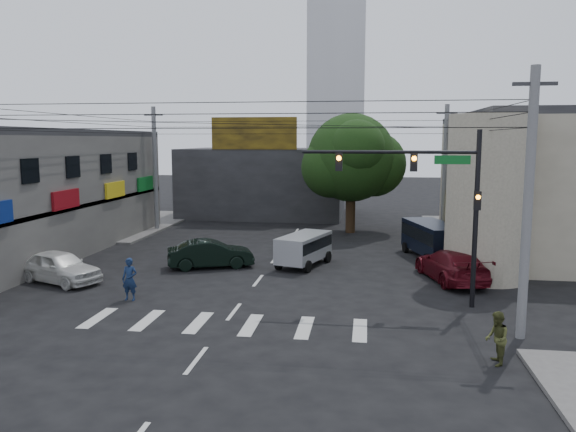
% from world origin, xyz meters
% --- Properties ---
extents(ground, '(160.00, 160.00, 0.00)m').
position_xyz_m(ground, '(0.00, 0.00, 0.00)').
color(ground, black).
rests_on(ground, ground).
extents(sidewalk_far_left, '(16.00, 16.00, 0.15)m').
position_xyz_m(sidewalk_far_left, '(-18.00, 18.00, 0.07)').
color(sidewalk_far_left, '#514F4C').
rests_on(sidewalk_far_left, ground).
extents(sidewalk_far_right, '(16.00, 16.00, 0.15)m').
position_xyz_m(sidewalk_far_right, '(18.00, 18.00, 0.07)').
color(sidewalk_far_right, '#514F4C').
rests_on(sidewalk_far_right, ground).
extents(building_right, '(14.00, 18.00, 8.00)m').
position_xyz_m(building_right, '(18.00, 13.00, 4.00)').
color(building_right, gray).
rests_on(building_right, ground).
extents(corner_column, '(4.00, 4.00, 8.00)m').
position_xyz_m(corner_column, '(11.00, 4.00, 4.00)').
color(corner_column, gray).
rests_on(corner_column, ground).
extents(building_far, '(14.00, 10.00, 6.00)m').
position_xyz_m(building_far, '(-4.00, 26.00, 3.00)').
color(building_far, '#232326').
rests_on(building_far, ground).
extents(billboard, '(7.00, 0.30, 2.60)m').
position_xyz_m(billboard, '(-4.00, 21.10, 7.30)').
color(billboard, olive).
rests_on(billboard, building_far).
extents(tower_distant, '(9.00, 9.00, 44.00)m').
position_xyz_m(tower_distant, '(0.00, 70.00, 22.00)').
color(tower_distant, silver).
rests_on(tower_distant, ground).
extents(street_tree, '(6.40, 6.40, 8.70)m').
position_xyz_m(street_tree, '(4.00, 17.00, 5.47)').
color(street_tree, black).
rests_on(street_tree, ground).
extents(traffic_gantry, '(7.10, 0.35, 7.20)m').
position_xyz_m(traffic_gantry, '(7.82, -1.00, 4.83)').
color(traffic_gantry, black).
rests_on(traffic_gantry, ground).
extents(utility_pole_near_right, '(0.32, 0.32, 9.20)m').
position_xyz_m(utility_pole_near_right, '(10.50, -4.50, 4.60)').
color(utility_pole_near_right, '#59595B').
rests_on(utility_pole_near_right, ground).
extents(utility_pole_far_left, '(0.32, 0.32, 9.20)m').
position_xyz_m(utility_pole_far_left, '(-10.50, 16.00, 4.60)').
color(utility_pole_far_left, '#59595B').
rests_on(utility_pole_far_left, ground).
extents(utility_pole_far_right, '(0.32, 0.32, 9.20)m').
position_xyz_m(utility_pole_far_right, '(10.50, 16.00, 4.60)').
color(utility_pole_far_right, '#59595B').
rests_on(utility_pole_far_right, ground).
extents(dark_sedan, '(4.61, 5.58, 1.49)m').
position_xyz_m(dark_sedan, '(-3.05, 4.45, 0.75)').
color(dark_sedan, black).
rests_on(dark_sedan, ground).
extents(white_compact, '(5.02, 5.80, 1.54)m').
position_xyz_m(white_compact, '(-9.34, 0.37, 0.77)').
color(white_compact, silver).
rests_on(white_compact, ground).
extents(maroon_sedan, '(4.73, 6.36, 1.54)m').
position_xyz_m(maroon_sedan, '(9.27, 3.31, 0.77)').
color(maroon_sedan, '#510B14').
rests_on(maroon_sedan, ground).
extents(silver_minivan, '(4.97, 4.04, 1.71)m').
position_xyz_m(silver_minivan, '(1.84, 5.54, 0.86)').
color(silver_minivan, '#A5A7AD').
rests_on(silver_minivan, ground).
extents(navy_van, '(6.12, 4.60, 2.04)m').
position_xyz_m(navy_van, '(8.95, 8.56, 1.02)').
color(navy_van, black).
rests_on(navy_van, ground).
extents(traffic_officer, '(0.70, 0.49, 1.83)m').
position_xyz_m(traffic_officer, '(-4.77, -2.00, 0.91)').
color(traffic_officer, '#132344').
rests_on(traffic_officer, ground).
extents(pedestrian_olive, '(0.82, 0.65, 1.65)m').
position_xyz_m(pedestrian_olive, '(9.14, -7.03, 0.83)').
color(pedestrian_olive, '#3E421E').
rests_on(pedestrian_olive, ground).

